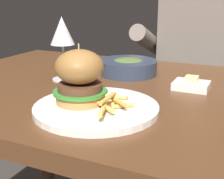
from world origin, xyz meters
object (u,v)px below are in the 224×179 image
Objects in this scene: diner_person at (199,89)px; butter_dish at (191,85)px; soup_bowl at (128,66)px; wine_glass at (62,34)px; burger_sandwich at (80,77)px; main_plate at (98,108)px.

butter_dish is at bearing -83.16° from diner_person.
diner_person reaches higher than soup_bowl.
butter_dish is (0.36, 0.07, -0.13)m from wine_glass.
main_plate is at bearing -0.26° from burger_sandwich.
main_plate is 2.94× the size of butter_dish.
burger_sandwich is 0.11× the size of diner_person.
wine_glass reaches higher than butter_dish.
butter_dish is 0.50× the size of soup_bowl.
main_plate is 2.08× the size of burger_sandwich.
wine_glass reaches higher than main_plate.
burger_sandwich is 1.41× the size of butter_dish.
butter_dish reaches higher than main_plate.
wine_glass reaches higher than burger_sandwich.
burger_sandwich is at bearing -86.24° from soup_bowl.
main_plate is 0.87m from diner_person.
butter_dish is at bearing 10.51° from wine_glass.
butter_dish is (0.19, 0.25, -0.06)m from burger_sandwich.
main_plate is 0.31m from wine_glass.
burger_sandwich is at bearing 179.74° from main_plate.
soup_bowl is (-0.02, 0.33, -0.05)m from burger_sandwich.
diner_person is (0.08, 0.85, -0.18)m from main_plate.
main_plate is 0.34m from soup_bowl.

